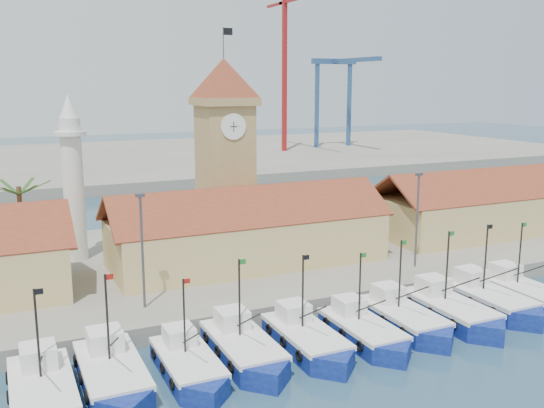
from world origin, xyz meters
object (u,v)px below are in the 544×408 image
boat_5 (365,333)px  clock_tower (225,150)px  boat_0 (43,396)px  minaret (73,177)px

boat_5 → clock_tower: bearing=94.5°
boat_5 → boat_0: bearing=179.8°
boat_5 → clock_tower: size_ratio=0.41×
minaret → boat_5: bearing=-56.9°
boat_0 → boat_5: bearing=-0.2°
boat_0 → minaret: (5.27, 25.84, 8.96)m
boat_0 → boat_5: boat_0 is taller
boat_5 → minaret: minaret is taller
boat_0 → clock_tower: size_ratio=0.43×
boat_0 → minaret: bearing=78.5°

